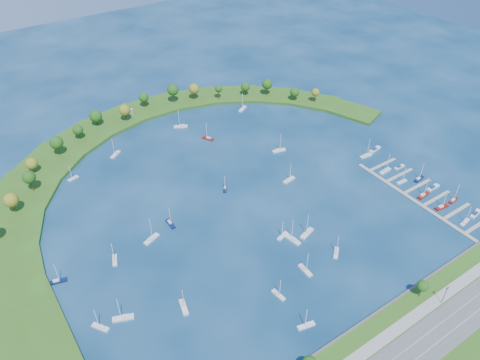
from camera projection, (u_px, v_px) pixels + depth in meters
ground at (238, 193)px, 265.24m from camera, size 700.00×700.00×0.00m
south_shoreline at (410, 352)px, 184.25m from camera, size 420.00×43.10×11.60m
breakwater at (128, 177)px, 275.85m from camera, size 286.74×247.64×2.00m
breakwater_trees at (140, 121)px, 308.74m from camera, size 236.87×93.56×14.69m
harbor_tower at (132, 112)px, 330.82m from camera, size 2.60×2.60×4.70m
dock_system at (422, 195)px, 263.16m from camera, size 24.28×82.00×1.60m
moored_boat_0 at (73, 178)px, 275.07m from camera, size 6.85×3.20×9.71m
moored_boat_1 at (279, 150)px, 298.38m from camera, size 9.27×4.38×13.14m
moored_boat_2 at (283, 235)px, 236.59m from camera, size 7.69×4.15×10.88m
moored_boat_3 at (305, 270)px, 218.29m from camera, size 2.81×8.68×12.60m
moored_boat_4 at (58, 281)px, 213.09m from camera, size 8.14×4.21×11.53m
moored_boat_5 at (151, 239)px, 234.62m from camera, size 9.51×5.71×13.52m
moored_boat_6 at (307, 233)px, 237.96m from camera, size 9.93×5.41×14.06m
moored_boat_7 at (184, 306)px, 201.69m from camera, size 4.45×8.95×12.68m
moored_boat_8 at (225, 188)px, 267.34m from camera, size 5.15×6.45×9.61m
moored_boat_9 at (289, 180)px, 273.68m from camera, size 8.75×3.71×12.46m
moored_boat_10 at (293, 239)px, 234.32m from camera, size 3.91×9.66×13.80m
moored_boat_11 at (115, 260)px, 223.40m from camera, size 4.63×7.79×11.07m
moored_boat_12 at (170, 223)px, 243.79m from camera, size 2.34×7.83×11.45m
moored_boat_13 at (100, 327)px, 193.55m from camera, size 6.16×7.80×11.59m
moored_boat_14 at (278, 294)px, 206.92m from camera, size 2.82×7.58×10.88m
moored_boat_15 at (123, 317)px, 197.18m from camera, size 9.42×5.73×13.41m
moored_boat_16 at (116, 154)px, 294.94m from camera, size 8.54×6.99×12.80m
moored_boat_17 at (306, 325)px, 194.20m from camera, size 8.16×3.85×11.57m
moored_boat_18 at (181, 126)px, 322.05m from camera, size 9.53×6.77×13.82m
moored_boat_19 at (208, 138)px, 309.92m from camera, size 6.07×8.29×12.10m
moored_boat_20 at (336, 252)px, 227.18m from camera, size 7.15×6.65×11.23m
moored_boat_21 at (243, 108)px, 342.11m from camera, size 9.21×6.68×13.41m
docked_boat_0 at (465, 222)px, 244.80m from camera, size 7.66×3.20×10.92m
docked_boat_1 at (475, 214)px, 250.06m from camera, size 9.52×4.04×1.88m
docked_boat_2 at (442, 207)px, 254.32m from camera, size 8.68×3.46×12.41m
docked_boat_3 at (453, 200)px, 259.05m from camera, size 7.72×3.02×11.05m
docked_boat_4 at (423, 195)px, 262.36m from camera, size 8.93×3.37×12.81m
docked_boat_5 at (433, 188)px, 268.06m from camera, size 9.24×2.72×1.88m
docked_boat_6 at (402, 181)px, 272.43m from camera, size 7.20×2.42×10.42m
docked_boat_7 at (419, 178)px, 274.54m from camera, size 8.24×3.38×11.76m
docked_boat_8 at (385, 171)px, 280.74m from camera, size 8.94×3.12×12.90m
docked_boat_9 at (399, 167)px, 284.25m from camera, size 7.71×2.32×1.56m
docked_boat_10 at (366, 155)px, 293.63m from camera, size 8.79×3.08×12.69m
docked_boat_11 at (375, 149)px, 299.33m from camera, size 10.18×4.16×2.02m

